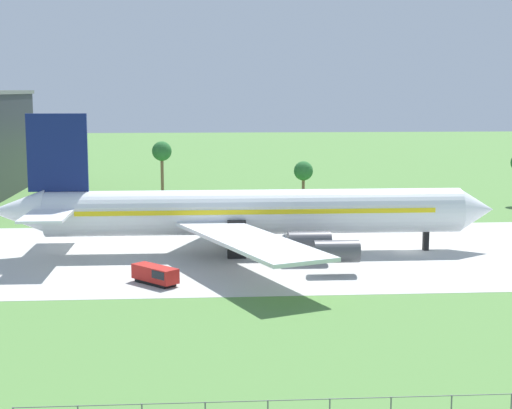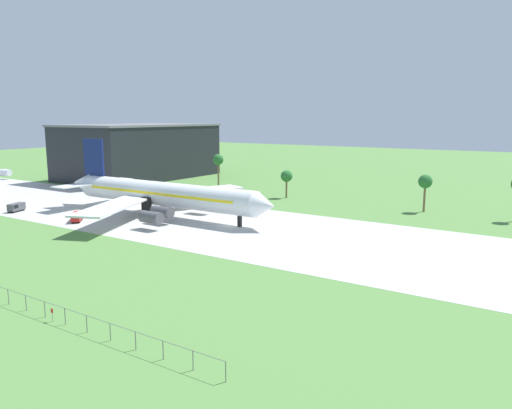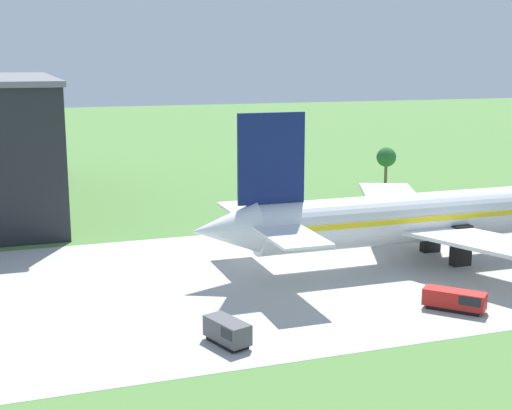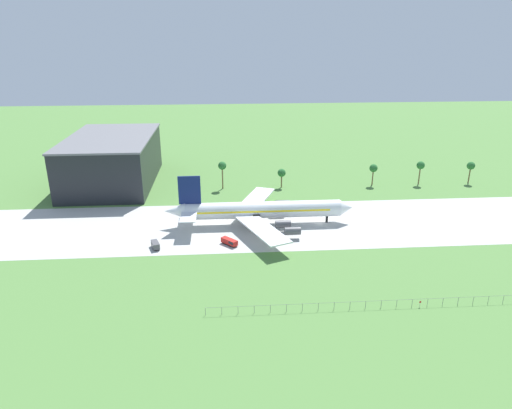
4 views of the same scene
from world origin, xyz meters
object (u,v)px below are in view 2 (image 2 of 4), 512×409
catering_van (16,207)px  terminal_building (139,151)px  jet_airliner (160,194)px  no_stopping_sign (52,313)px  baggage_tug (77,217)px

catering_van → terminal_building: bearing=111.5°
jet_airliner → no_stopping_sign: (36.05, -55.99, -4.44)m
catering_van → no_stopping_sign: (71.01, -38.53, -0.16)m
jet_airliner → catering_van: size_ratio=13.33×
baggage_tug → catering_van: (-23.84, -0.87, 0.09)m
catering_van → no_stopping_sign: bearing=-28.5°
baggage_tug → no_stopping_sign: baggage_tug is taller
baggage_tug → terminal_building: (-51.78, 70.06, 9.70)m
no_stopping_sign → terminal_building: terminal_building is taller
catering_van → terminal_building: size_ratio=0.08×
jet_airliner → catering_van: 39.31m
jet_airliner → baggage_tug: 20.44m
no_stopping_sign → baggage_tug: bearing=140.1°
baggage_tug → terminal_building: size_ratio=0.09×
no_stopping_sign → terminal_building: (-98.95, 109.46, 9.78)m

